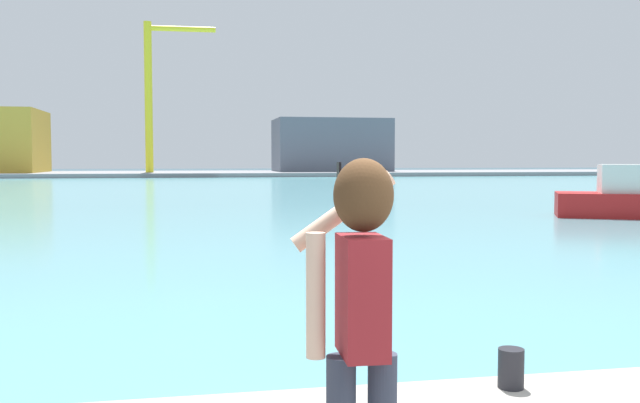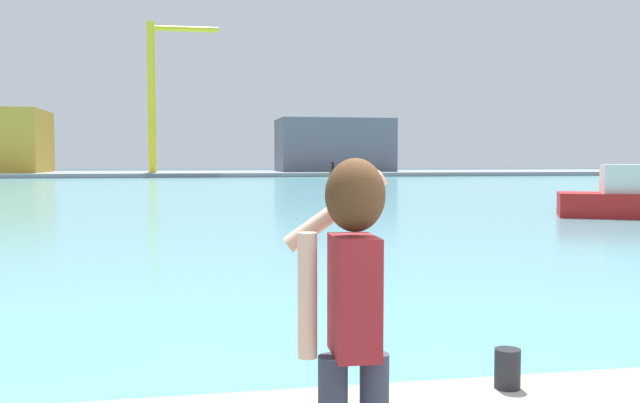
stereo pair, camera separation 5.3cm
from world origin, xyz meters
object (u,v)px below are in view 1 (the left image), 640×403
person_photographer (360,303)px  warehouse_right (331,145)px  harbor_bollard (511,368)px  port_crane (155,85)px

person_photographer → warehouse_right: size_ratio=0.11×
person_photographer → harbor_bollard: bearing=-41.3°
port_crane → warehouse_right: bearing=10.3°
person_photographer → port_crane: bearing=5.3°
harbor_bollard → port_crane: 88.41m
warehouse_right → port_crane: (-24.14, -4.40, 7.55)m
harbor_bollard → port_crane: bearing=94.1°
warehouse_right → person_photographer: bearing=-101.8°
person_photographer → port_crane: 89.88m
warehouse_right → port_crane: 25.68m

